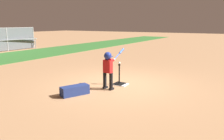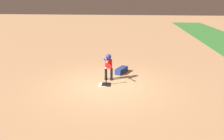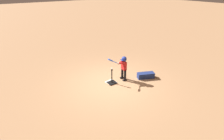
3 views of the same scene
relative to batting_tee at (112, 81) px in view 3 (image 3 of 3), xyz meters
The scene contains 6 objects.
ground_plane 0.13m from the batting_tee, 20.44° to the left, with size 90.00×90.00×0.00m, color #AD7F56.
home_plate 0.12m from the batting_tee, 95.28° to the right, with size 0.44×0.44×0.02m, color white.
batting_tee is the anchor object (origin of this frame).
batter_child 0.93m from the batting_tee, behind, with size 0.97×0.39×1.27m.
baseball 0.65m from the batting_tee, ahead, with size 0.07×0.07×0.07m, color white.
equipment_bag 1.78m from the batting_tee, 161.81° to the left, with size 0.84×0.32×0.28m, color navy.
Camera 3 is at (4.08, 5.90, 4.26)m, focal length 28.00 mm.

